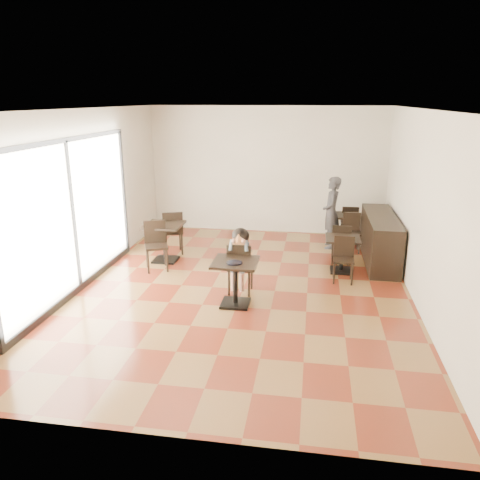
% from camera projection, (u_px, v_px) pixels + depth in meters
% --- Properties ---
extents(floor, '(6.00, 8.00, 0.01)m').
position_uv_depth(floor, '(243.00, 289.00, 8.61)').
color(floor, brown).
rests_on(floor, ground).
extents(ceiling, '(6.00, 8.00, 0.01)m').
position_uv_depth(ceiling, '(243.00, 109.00, 7.68)').
color(ceiling, silver).
rests_on(ceiling, floor).
extents(wall_back, '(6.00, 0.01, 3.20)m').
position_uv_depth(wall_back, '(267.00, 171.00, 11.93)').
color(wall_back, silver).
rests_on(wall_back, floor).
extents(wall_front, '(6.00, 0.01, 3.20)m').
position_uv_depth(wall_front, '(179.00, 296.00, 4.37)').
color(wall_front, silver).
rests_on(wall_front, floor).
extents(wall_left, '(0.01, 8.00, 3.20)m').
position_uv_depth(wall_left, '(82.00, 199.00, 8.60)').
color(wall_left, silver).
rests_on(wall_left, floor).
extents(wall_right, '(0.01, 8.00, 3.20)m').
position_uv_depth(wall_right, '(423.00, 210.00, 7.70)').
color(wall_right, silver).
rests_on(wall_right, floor).
extents(storefront_window, '(0.04, 4.50, 2.60)m').
position_uv_depth(storefront_window, '(71.00, 216.00, 8.18)').
color(storefront_window, white).
rests_on(storefront_window, floor).
extents(child_table, '(0.74, 0.74, 0.78)m').
position_uv_depth(child_table, '(235.00, 283.00, 7.86)').
color(child_table, black).
rests_on(child_table, floor).
extents(child_chair, '(0.42, 0.42, 0.94)m').
position_uv_depth(child_chair, '(240.00, 267.00, 8.35)').
color(child_chair, black).
rests_on(child_chair, floor).
extents(child, '(0.42, 0.59, 1.19)m').
position_uv_depth(child, '(240.00, 261.00, 8.32)').
color(child, slate).
rests_on(child, child_chair).
extents(plate, '(0.26, 0.26, 0.02)m').
position_uv_depth(plate, '(234.00, 263.00, 7.65)').
color(plate, black).
rests_on(plate, child_table).
extents(pizza_slice, '(0.28, 0.21, 0.06)m').
position_uv_depth(pizza_slice, '(239.00, 241.00, 8.01)').
color(pizza_slice, tan).
rests_on(pizza_slice, child).
extents(adult_patron, '(0.41, 0.61, 1.67)m').
position_uv_depth(adult_patron, '(331.00, 213.00, 10.79)').
color(adult_patron, '#36363B').
rests_on(adult_patron, floor).
extents(cafe_table_mid, '(0.69, 0.69, 0.72)m').
position_uv_depth(cafe_table_mid, '(342.00, 255.00, 9.39)').
color(cafe_table_mid, black).
rests_on(cafe_table_mid, floor).
extents(cafe_table_left, '(1.02, 1.02, 0.82)m').
position_uv_depth(cafe_table_left, '(165.00, 242.00, 10.00)').
color(cafe_table_left, black).
rests_on(cafe_table_left, floor).
extents(cafe_table_back, '(0.70, 0.70, 0.73)m').
position_uv_depth(cafe_table_back, '(344.00, 229.00, 11.16)').
color(cafe_table_back, black).
rests_on(cafe_table_back, floor).
extents(chair_mid_a, '(0.40, 0.40, 0.86)m').
position_uv_depth(chair_mid_a, '(341.00, 243.00, 9.89)').
color(chair_mid_a, black).
rests_on(chair_mid_a, floor).
extents(chair_mid_b, '(0.40, 0.40, 0.86)m').
position_uv_depth(chair_mid_b, '(344.00, 260.00, 8.85)').
color(chair_mid_b, black).
rests_on(chair_mid_b, floor).
extents(chair_left_a, '(0.58, 0.58, 0.99)m').
position_uv_depth(chair_left_a, '(172.00, 232.00, 10.50)').
color(chair_left_a, black).
rests_on(chair_left_a, floor).
extents(chair_left_b, '(0.58, 0.58, 0.99)m').
position_uv_depth(chair_left_b, '(156.00, 247.00, 9.46)').
color(chair_left_b, black).
rests_on(chair_left_b, floor).
extents(chair_back_a, '(0.40, 0.40, 0.88)m').
position_uv_depth(chair_back_a, '(349.00, 223.00, 11.48)').
color(chair_back_a, black).
rests_on(chair_back_a, floor).
extents(chair_back_b, '(0.40, 0.40, 0.88)m').
position_uv_depth(chair_back_b, '(352.00, 233.00, 10.60)').
color(chair_back_b, black).
rests_on(chair_back_b, floor).
extents(service_counter, '(0.60, 2.40, 1.00)m').
position_uv_depth(service_counter, '(380.00, 239.00, 9.96)').
color(service_counter, black).
rests_on(service_counter, floor).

